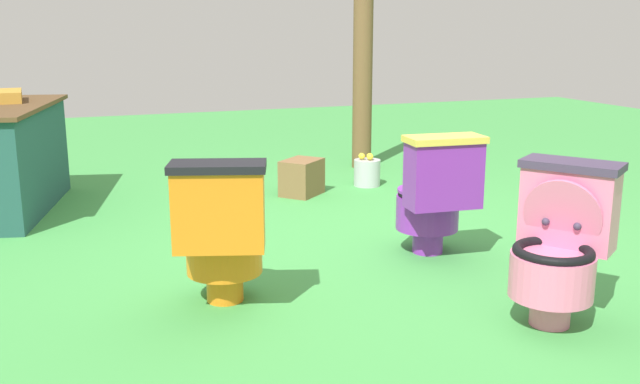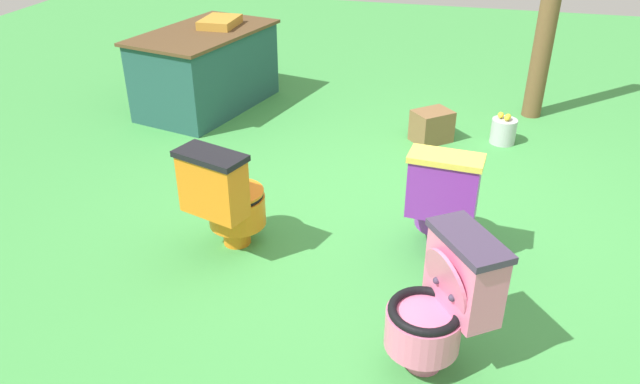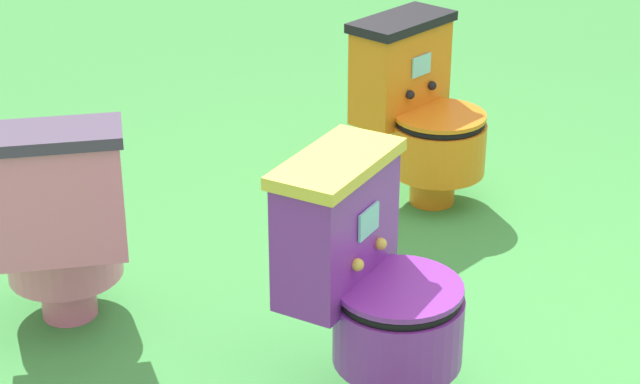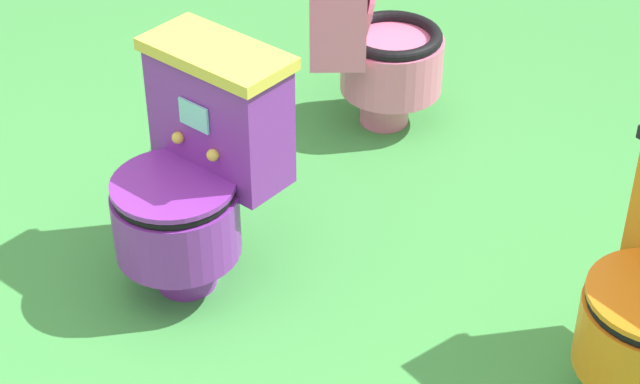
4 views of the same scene
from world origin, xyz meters
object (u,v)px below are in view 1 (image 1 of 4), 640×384
object	(u,v)px
toilet_purple	(434,194)
toilet_pink	(560,242)
wooden_post	(363,53)
small_crate	(302,177)
lemon_bucket	(367,172)
toilet_orange	(222,232)

from	to	relation	value
toilet_purple	toilet_pink	xyz separation A→B (m)	(-1.01, -0.07, 0.00)
wooden_post	small_crate	bearing A→B (deg)	134.04
lemon_bucket	toilet_orange	bearing A→B (deg)	141.39
wooden_post	lemon_bucket	bearing A→B (deg)	159.63
toilet_purple	wooden_post	xyz separation A→B (m)	(2.58, -0.68, 0.70)
wooden_post	toilet_orange	bearing A→B (deg)	145.44
toilet_orange	lemon_bucket	xyz separation A→B (m)	(2.16, -1.72, -0.25)
wooden_post	small_crate	size ratio (longest dim) A/B	6.57
toilet_pink	lemon_bucket	bearing A→B (deg)	-42.16
toilet_purple	wooden_post	bearing A→B (deg)	80.26
toilet_purple	wooden_post	distance (m)	2.76
wooden_post	lemon_bucket	size ratio (longest dim) A/B	7.73
lemon_bucket	toilet_purple	bearing A→B (deg)	167.65
toilet_pink	wooden_post	xyz separation A→B (m)	(3.60, -0.61, 0.69)
wooden_post	small_crate	world-z (taller)	wooden_post
toilet_orange	small_crate	size ratio (longest dim) A/B	2.24
toilet_purple	toilet_pink	bearing A→B (deg)	-81.00
toilet_orange	toilet_purple	xyz separation A→B (m)	(0.32, -1.32, 0.00)
wooden_post	toilet_pink	bearing A→B (deg)	170.40
toilet_orange	toilet_purple	world-z (taller)	same
toilet_purple	wooden_post	size ratio (longest dim) A/B	0.34
small_crate	lemon_bucket	xyz separation A→B (m)	(0.12, -0.62, -0.02)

